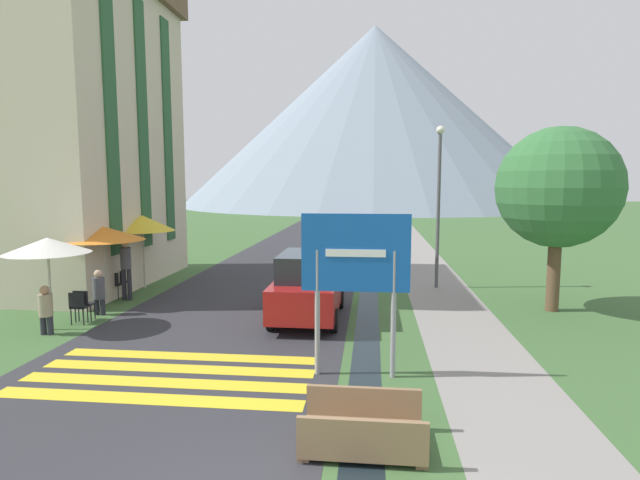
% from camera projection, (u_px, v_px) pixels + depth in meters
% --- Properties ---
extents(ground_plane, '(160.00, 160.00, 0.00)m').
position_uv_depth(ground_plane, '(346.00, 256.00, 25.23)').
color(ground_plane, '#3D6033').
extents(road, '(6.40, 60.00, 0.01)m').
position_uv_depth(road, '(319.00, 235.00, 35.37)').
color(road, '#2D2D33').
rests_on(road, ground_plane).
extents(footpath, '(2.20, 60.00, 0.01)m').
position_uv_depth(footpath, '(406.00, 236.00, 34.73)').
color(footpath, gray).
rests_on(footpath, ground_plane).
extents(drainage_channel, '(0.60, 60.00, 0.00)m').
position_uv_depth(drainage_channel, '(371.00, 235.00, 34.98)').
color(drainage_channel, black).
rests_on(drainage_channel, ground_plane).
extents(crosswalk_marking, '(5.44, 2.54, 0.01)m').
position_uv_depth(crosswalk_marking, '(171.00, 375.00, 9.52)').
color(crosswalk_marking, yellow).
rests_on(crosswalk_marking, ground_plane).
extents(mountain_distant, '(62.24, 62.24, 28.80)m').
position_uv_depth(mountain_distant, '(374.00, 117.00, 81.47)').
color(mountain_distant, gray).
rests_on(mountain_distant, ground_plane).
extents(hotel_building, '(5.81, 8.26, 11.32)m').
position_uv_depth(hotel_building, '(70.00, 113.00, 17.61)').
color(hotel_building, beige).
rests_on(hotel_building, ground_plane).
extents(road_sign, '(2.03, 0.11, 3.10)m').
position_uv_depth(road_sign, '(355.00, 268.00, 9.28)').
color(road_sign, gray).
rests_on(road_sign, ground_plane).
extents(footbridge, '(1.70, 1.10, 0.65)m').
position_uv_depth(footbridge, '(363.00, 431.00, 6.93)').
color(footbridge, '#846647').
rests_on(footbridge, ground_plane).
extents(parked_car_near, '(1.75, 3.93, 1.82)m').
position_uv_depth(parked_car_near, '(308.00, 286.00, 13.42)').
color(parked_car_near, '#A31919').
rests_on(parked_car_near, ground_plane).
extents(parked_car_far, '(1.91, 4.00, 1.82)m').
position_uv_depth(parked_car_far, '(333.00, 239.00, 24.65)').
color(parked_car_far, '#B2B2B7').
rests_on(parked_car_far, ground_plane).
extents(cafe_chair_near_right, '(0.40, 0.40, 0.85)m').
position_uv_depth(cafe_chair_near_right, '(83.00, 303.00, 13.17)').
color(cafe_chair_near_right, black).
rests_on(cafe_chair_near_right, ground_plane).
extents(cafe_chair_far_left, '(0.40, 0.40, 0.85)m').
position_uv_depth(cafe_chair_far_left, '(114.00, 283.00, 15.79)').
color(cafe_chair_far_left, black).
rests_on(cafe_chair_far_left, ground_plane).
extents(cafe_chair_far_right, '(0.40, 0.40, 0.85)m').
position_uv_depth(cafe_chair_far_right, '(119.00, 281.00, 16.13)').
color(cafe_chair_far_right, black).
rests_on(cafe_chair_far_right, ground_plane).
extents(cafe_chair_near_left, '(0.40, 0.40, 0.85)m').
position_uv_depth(cafe_chair_near_left, '(79.00, 305.00, 12.93)').
color(cafe_chair_near_left, black).
rests_on(cafe_chair_near_left, ground_plane).
extents(cafe_umbrella_front_white, '(2.02, 2.02, 2.32)m').
position_uv_depth(cafe_umbrella_front_white, '(47.00, 246.00, 12.27)').
color(cafe_umbrella_front_white, '#B7B2A8').
rests_on(cafe_umbrella_front_white, ground_plane).
extents(cafe_umbrella_middle_orange, '(2.43, 2.43, 2.37)m').
position_uv_depth(cafe_umbrella_middle_orange, '(103.00, 233.00, 14.94)').
color(cafe_umbrella_middle_orange, '#B7B2A8').
rests_on(cafe_umbrella_middle_orange, ground_plane).
extents(cafe_umbrella_rear_yellow, '(2.19, 2.19, 2.55)m').
position_uv_depth(cafe_umbrella_rear_yellow, '(142.00, 223.00, 17.21)').
color(cafe_umbrella_rear_yellow, '#B7B2A8').
rests_on(cafe_umbrella_rear_yellow, ground_plane).
extents(person_seated_near, '(0.32, 0.32, 1.21)m').
position_uv_depth(person_seated_near, '(46.00, 308.00, 12.02)').
color(person_seated_near, '#282833').
rests_on(person_seated_near, ground_plane).
extents(person_seated_far, '(0.32, 0.32, 1.27)m').
position_uv_depth(person_seated_far, '(99.00, 290.00, 13.83)').
color(person_seated_far, '#282833').
rests_on(person_seated_far, ground_plane).
extents(person_standing_terrace, '(0.32, 0.32, 1.87)m').
position_uv_depth(person_standing_terrace, '(126.00, 266.00, 15.56)').
color(person_standing_terrace, '#282833').
rests_on(person_standing_terrace, ground_plane).
extents(streetlamp, '(0.28, 0.28, 5.58)m').
position_uv_depth(streetlamp, '(439.00, 194.00, 17.15)').
color(streetlamp, '#515156').
rests_on(streetlamp, ground_plane).
extents(tree_by_path, '(3.39, 3.39, 5.23)m').
position_uv_depth(tree_by_path, '(558.00, 188.00, 13.98)').
color(tree_by_path, brown).
rests_on(tree_by_path, ground_plane).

